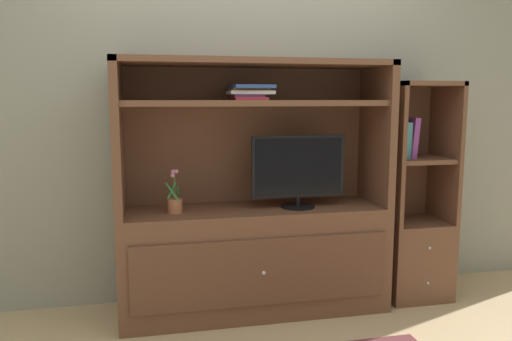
# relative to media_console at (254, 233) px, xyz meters

# --- Properties ---
(ground_plane) EXTENTS (8.00, 8.00, 0.00)m
(ground_plane) POSITION_rel_media_console_xyz_m (0.00, -0.41, -0.52)
(ground_plane) COLOR tan
(painted_rear_wall) EXTENTS (6.00, 0.10, 2.80)m
(painted_rear_wall) POSITION_rel_media_console_xyz_m (0.00, 0.34, 0.88)
(painted_rear_wall) COLOR gray
(painted_rear_wall) RESTS_ON ground_plane
(media_console) EXTENTS (1.72, 0.53, 1.63)m
(media_console) POSITION_rel_media_console_xyz_m (0.00, 0.00, 0.00)
(media_console) COLOR brown
(media_console) RESTS_ON ground_plane
(tv_monitor) EXTENTS (0.61, 0.22, 0.47)m
(tv_monitor) POSITION_rel_media_console_xyz_m (0.28, -0.06, 0.42)
(tv_monitor) COLOR black
(tv_monitor) RESTS_ON media_console
(potted_plant) EXTENTS (0.10, 0.11, 0.27)m
(potted_plant) POSITION_rel_media_console_xyz_m (-0.51, -0.05, 0.23)
(potted_plant) COLOR #B26642
(potted_plant) RESTS_ON media_console
(magazine_stack) EXTENTS (0.28, 0.35, 0.09)m
(magazine_stack) POSITION_rel_media_console_xyz_m (-0.03, -0.01, 0.91)
(magazine_stack) COLOR red
(magazine_stack) RESTS_ON media_console
(bookshelf_tall) EXTENTS (0.45, 0.42, 1.50)m
(bookshelf_tall) POSITION_rel_media_console_xyz_m (1.15, 0.00, -0.02)
(bookshelf_tall) COLOR brown
(bookshelf_tall) RESTS_ON ground_plane
(upright_book_row) EXTENTS (0.13, 0.18, 0.28)m
(upright_book_row) POSITION_rel_media_console_xyz_m (1.05, -0.01, 0.59)
(upright_book_row) COLOR #A56638
(upright_book_row) RESTS_ON bookshelf_tall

